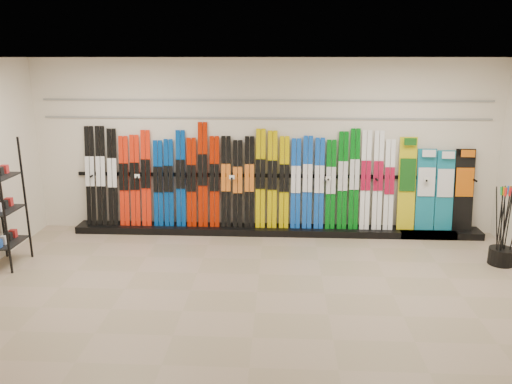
{
  "coord_description": "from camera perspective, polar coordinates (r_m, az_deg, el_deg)",
  "views": [
    {
      "loc": [
        0.28,
        -6.01,
        3.01
      ],
      "look_at": [
        -0.07,
        1.0,
        1.1
      ],
      "focal_mm": 35.0,
      "sensor_mm": 36.0,
      "label": 1
    }
  ],
  "objects": [
    {
      "name": "floor",
      "position": [
        6.72,
        0.14,
        -11.36
      ],
      "size": [
        8.0,
        8.0,
        0.0
      ],
      "primitive_type": "plane",
      "color": "gray",
      "rests_on": "ground"
    },
    {
      "name": "back_wall",
      "position": [
        8.65,
        0.93,
        5.16
      ],
      "size": [
        8.0,
        0.0,
        8.0
      ],
      "primitive_type": "plane",
      "rotation": [
        1.57,
        0.0,
        0.0
      ],
      "color": "beige",
      "rests_on": "floor"
    },
    {
      "name": "ceiling",
      "position": [
        6.02,
        0.15,
        15.14
      ],
      "size": [
        8.0,
        8.0,
        0.0
      ],
      "primitive_type": "plane",
      "rotation": [
        3.14,
        0.0,
        0.0
      ],
      "color": "silver",
      "rests_on": "back_wall"
    },
    {
      "name": "ski_rack_base",
      "position": [
        8.8,
        2.31,
        -4.38
      ],
      "size": [
        8.0,
        0.4,
        0.12
      ],
      "primitive_type": "cube",
      "color": "black",
      "rests_on": "floor"
    },
    {
      "name": "skis",
      "position": [
        8.64,
        -2.15,
        1.29
      ],
      "size": [
        5.37,
        0.26,
        1.81
      ],
      "color": "black",
      "rests_on": "ski_rack_base"
    },
    {
      "name": "snowboards",
      "position": [
        9.03,
        19.77,
        0.38
      ],
      "size": [
        1.27,
        0.24,
        1.58
      ],
      "color": "gold",
      "rests_on": "ski_rack_base"
    },
    {
      "name": "accessory_rack",
      "position": [
        8.11,
        -27.09,
        -1.26
      ],
      "size": [
        0.4,
        0.6,
        1.88
      ],
      "primitive_type": "cube",
      "color": "black",
      "rests_on": "floor"
    },
    {
      "name": "pole_bin",
      "position": [
        8.36,
        26.2,
        -6.61
      ],
      "size": [
        0.36,
        0.36,
        0.25
      ],
      "primitive_type": "cylinder",
      "color": "black",
      "rests_on": "floor"
    },
    {
      "name": "ski_poles",
      "position": [
        8.17,
        26.47,
        -3.5
      ],
      "size": [
        0.33,
        0.22,
        1.18
      ],
      "color": "black",
      "rests_on": "pole_bin"
    },
    {
      "name": "slatwall_rail_0",
      "position": [
        8.55,
        0.94,
        8.44
      ],
      "size": [
        7.6,
        0.02,
        0.03
      ],
      "primitive_type": "cube",
      "color": "gray",
      "rests_on": "back_wall"
    },
    {
      "name": "slatwall_rail_1",
      "position": [
        8.52,
        0.95,
        10.44
      ],
      "size": [
        7.6,
        0.02,
        0.03
      ],
      "primitive_type": "cube",
      "color": "gray",
      "rests_on": "back_wall"
    }
  ]
}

